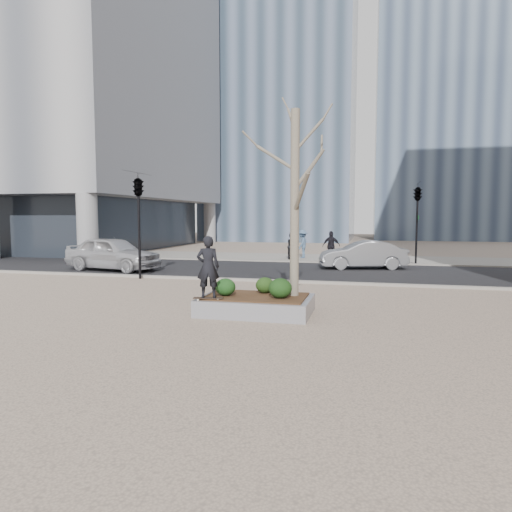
% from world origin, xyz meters
% --- Properties ---
extents(ground, '(120.00, 120.00, 0.00)m').
position_xyz_m(ground, '(0.00, 0.00, 0.00)').
color(ground, tan).
rests_on(ground, ground).
extents(street, '(60.00, 8.00, 0.02)m').
position_xyz_m(street, '(0.00, 10.00, 0.01)').
color(street, black).
rests_on(street, ground).
extents(far_sidewalk, '(60.00, 6.00, 0.02)m').
position_xyz_m(far_sidewalk, '(0.00, 17.00, 0.01)').
color(far_sidewalk, gray).
rests_on(far_sidewalk, ground).
extents(planter, '(3.00, 2.00, 0.45)m').
position_xyz_m(planter, '(1.00, 0.00, 0.23)').
color(planter, gray).
rests_on(planter, ground).
extents(planter_mulch, '(2.70, 1.70, 0.04)m').
position_xyz_m(planter_mulch, '(1.00, 0.00, 0.47)').
color(planter_mulch, '#382314').
rests_on(planter_mulch, planter).
extents(sycamore_tree, '(2.80, 2.80, 6.60)m').
position_xyz_m(sycamore_tree, '(2.00, 0.30, 3.79)').
color(sycamore_tree, gray).
rests_on(sycamore_tree, planter_mulch).
extents(shrub_left, '(0.56, 0.56, 0.47)m').
position_xyz_m(shrub_left, '(0.19, -0.20, 0.73)').
color(shrub_left, '#113815').
rests_on(shrub_left, planter_mulch).
extents(shrub_middle, '(0.52, 0.52, 0.44)m').
position_xyz_m(shrub_middle, '(1.14, 0.49, 0.71)').
color(shrub_middle, '#1D3D13').
rests_on(shrub_middle, planter_mulch).
extents(shrub_right, '(0.62, 0.62, 0.53)m').
position_xyz_m(shrub_right, '(1.71, -0.22, 0.75)').
color(shrub_right, black).
rests_on(shrub_right, planter_mulch).
extents(skateboard, '(0.80, 0.35, 0.08)m').
position_xyz_m(skateboard, '(-0.10, -0.78, 0.49)').
color(skateboard, black).
rests_on(skateboard, planter).
extents(skateboarder, '(0.68, 0.54, 1.62)m').
position_xyz_m(skateboarder, '(-0.10, -0.78, 1.34)').
color(skateboarder, black).
rests_on(skateboarder, skateboard).
extents(police_car, '(5.12, 2.76, 1.66)m').
position_xyz_m(police_car, '(-8.23, 7.98, 0.85)').
color(police_car, '#BCBBC0').
rests_on(police_car, street).
extents(car_silver, '(4.52, 2.45, 1.41)m').
position_xyz_m(car_silver, '(3.68, 11.63, 0.73)').
color(car_silver, gray).
rests_on(car_silver, street).
extents(pedestrian_a, '(0.64, 0.81, 1.65)m').
position_xyz_m(pedestrian_a, '(-0.63, 15.80, 0.85)').
color(pedestrian_a, black).
rests_on(pedestrian_a, far_sidewalk).
extents(pedestrian_b, '(0.82, 1.24, 1.80)m').
position_xyz_m(pedestrian_b, '(-0.15, 16.90, 0.92)').
color(pedestrian_b, '#47617F').
rests_on(pedestrian_b, far_sidewalk).
extents(pedestrian_c, '(1.06, 0.52, 1.76)m').
position_xyz_m(pedestrian_c, '(1.78, 15.48, 0.90)').
color(pedestrian_c, black).
rests_on(pedestrian_c, far_sidewalk).
extents(traffic_light_near, '(0.60, 2.48, 4.50)m').
position_xyz_m(traffic_light_near, '(-5.50, 5.60, 2.25)').
color(traffic_light_near, black).
rests_on(traffic_light_near, ground).
extents(traffic_light_far, '(0.60, 2.48, 4.50)m').
position_xyz_m(traffic_light_far, '(6.50, 14.60, 2.25)').
color(traffic_light_far, black).
rests_on(traffic_light_far, ground).
extents(building_glass_a, '(16.00, 16.00, 45.00)m').
position_xyz_m(building_glass_a, '(-6.00, 42.00, 22.50)').
color(building_glass_a, slate).
rests_on(building_glass_a, ground).
extents(building_glass_b, '(15.00, 15.00, 55.00)m').
position_xyz_m(building_glass_b, '(12.00, 48.00, 27.50)').
color(building_glass_b, slate).
rests_on(building_glass_b, ground).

